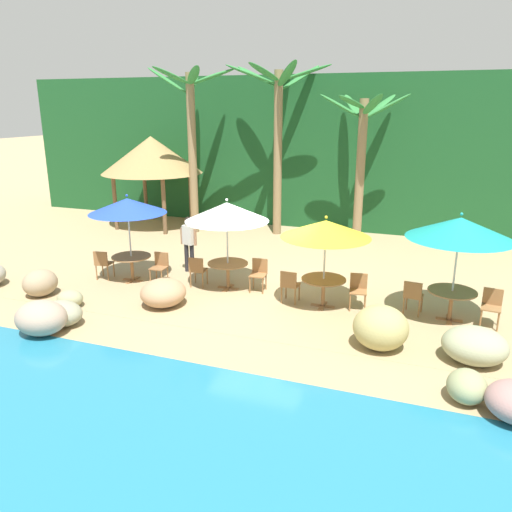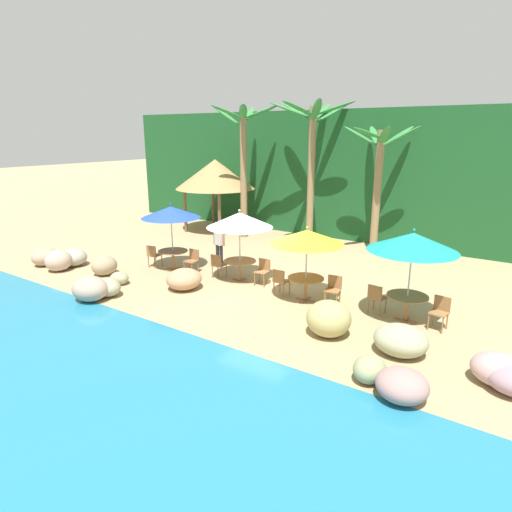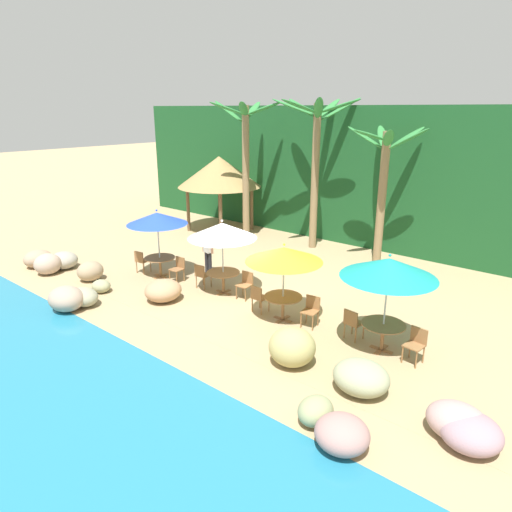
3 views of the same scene
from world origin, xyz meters
TOP-DOWN VIEW (x-y plane):
  - ground_plane at (0.00, 0.00)m, footprint 120.00×120.00m
  - terrace_deck at (0.00, 0.00)m, footprint 18.00×5.20m
  - foliage_backdrop at (0.00, 9.00)m, footprint 28.00×2.40m
  - rock_seawall at (0.08, -2.52)m, footprint 16.83×3.46m
  - umbrella_blue at (-3.93, -0.26)m, footprint 2.14×2.14m
  - dining_table_blue at (-3.93, -0.26)m, footprint 1.10×1.10m
  - chair_blue_seaward at (-3.08, -0.13)m, footprint 0.44×0.45m
  - chair_blue_inland at (-4.75, -0.47)m, footprint 0.48×0.48m
  - umbrella_white at (-1.09, 0.08)m, footprint 2.24×2.24m
  - dining_table_white at (-1.09, 0.08)m, footprint 1.10×1.10m
  - chair_white_seaward at (-0.25, 0.25)m, footprint 0.46×0.46m
  - chair_white_inland at (-1.93, -0.09)m, footprint 0.46×0.47m
  - umbrella_yellow at (1.65, -0.29)m, footprint 2.19×2.19m
  - dining_table_yellow at (1.65, -0.29)m, footprint 1.10×1.10m
  - chair_yellow_seaward at (2.47, -0.08)m, footprint 0.48×0.48m
  - chair_yellow_inland at (0.79, -0.36)m, footprint 0.43×0.44m
  - umbrella_teal at (4.62, -0.09)m, footprint 2.34×2.34m
  - dining_table_teal at (4.62, -0.09)m, footprint 1.10×1.10m
  - chair_teal_seaward at (5.48, -0.10)m, footprint 0.47×0.47m
  - chair_teal_inland at (3.77, -0.08)m, footprint 0.47×0.48m
  - palm_tree_nearest at (-4.88, 5.64)m, footprint 3.41×3.37m
  - palm_tree_second at (-1.74, 6.45)m, footprint 3.85×3.88m
  - palm_tree_third at (1.41, 6.30)m, footprint 3.11×2.92m
  - palapa_hut at (-6.95, 6.00)m, footprint 4.08×4.08m
  - waiter_in_white at (-2.76, 1.04)m, footprint 0.52×0.28m

SIDE VIEW (x-z plane):
  - ground_plane at x=0.00m, z-range 0.00..0.00m
  - terrace_deck at x=0.00m, z-range 0.00..0.01m
  - rock_seawall at x=0.08m, z-range -0.11..0.81m
  - chair_blue_seaward at x=-3.08m, z-range 0.08..0.95m
  - chair_blue_inland at x=-4.75m, z-range 0.08..0.95m
  - chair_white_seaward at x=-0.25m, z-range 0.08..0.95m
  - chair_white_inland at x=-1.93m, z-range 0.08..0.95m
  - chair_yellow_seaward at x=2.47m, z-range 0.08..0.95m
  - chair_yellow_inland at x=0.79m, z-range 0.08..0.95m
  - chair_teal_seaward at x=5.48m, z-range 0.08..0.95m
  - chair_teal_inland at x=3.77m, z-range 0.08..0.95m
  - dining_table_blue at x=-3.93m, z-range 0.24..0.98m
  - dining_table_white at x=-1.09m, z-range 0.24..0.98m
  - dining_table_yellow at x=1.65m, z-range 0.24..0.98m
  - dining_table_teal at x=4.62m, z-range 0.24..0.98m
  - waiter_in_white at x=-2.76m, z-range 0.14..1.84m
  - umbrella_yellow at x=1.65m, z-range 0.84..3.17m
  - umbrella_white at x=-1.09m, z-range 0.90..3.40m
  - umbrella_blue at x=-3.93m, z-range 0.93..3.44m
  - umbrella_teal at x=4.62m, z-range 0.93..3.51m
  - palapa_hut at x=-6.95m, z-range 1.08..4.75m
  - foliage_backdrop at x=0.00m, z-range 0.00..6.00m
  - palm_tree_third at x=1.41m, z-range 0.93..6.21m
  - palm_tree_nearest at x=-4.88m, z-range 1.08..7.33m
  - palm_tree_second at x=-1.74m, z-range 1.27..7.61m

